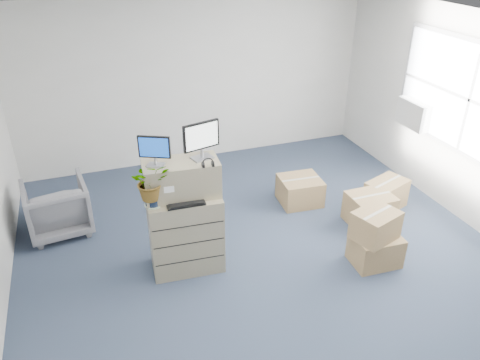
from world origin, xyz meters
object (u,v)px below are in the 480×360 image
keyboard (186,203)px  filing_cabinet_lower (186,232)px  monitor_right (201,139)px  office_chair (57,205)px  monitor_left (154,149)px  water_bottle (186,184)px  potted_plant (151,186)px

keyboard → filing_cabinet_lower: bearing=88.4°
filing_cabinet_lower → monitor_right: size_ratio=2.28×
filing_cabinet_lower → office_chair: 1.97m
filing_cabinet_lower → keyboard: bearing=-90.1°
monitor_right → monitor_left: bearing=165.4°
filing_cabinet_lower → water_bottle: water_bottle is taller
monitor_left → keyboard: 0.69m
keyboard → monitor_right: bearing=41.4°
monitor_left → water_bottle: size_ratio=1.50×
monitor_left → monitor_right: 0.53m
monitor_left → keyboard: size_ratio=0.81×
water_bottle → office_chair: size_ratio=0.28×
filing_cabinet_lower → monitor_right: bearing=14.6°
keyboard → potted_plant: size_ratio=0.91×
monitor_left → keyboard: (0.26, -0.21, -0.61)m
monitor_right → office_chair: size_ratio=0.53×
monitor_left → potted_plant: (-0.09, -0.11, -0.37)m
filing_cabinet_lower → monitor_left: bearing=174.7°
water_bottle → potted_plant: 0.45m
keyboard → potted_plant: 0.43m
filing_cabinet_lower → office_chair: size_ratio=1.21×
keyboard → potted_plant: bearing=166.2°
water_bottle → office_chair: water_bottle is taller
monitor_right → office_chair: 2.47m
filing_cabinet_lower → keyboard: size_ratio=2.30×
monitor_left → monitor_right: size_ratio=0.80×
monitor_right → office_chair: bearing=128.5°
monitor_right → water_bottle: bearing=159.2°
monitor_right → keyboard: monitor_right is taller
filing_cabinet_lower → keyboard: keyboard is taller
keyboard → water_bottle: size_ratio=1.85×
filing_cabinet_lower → monitor_left: (-0.27, 0.05, 1.11)m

